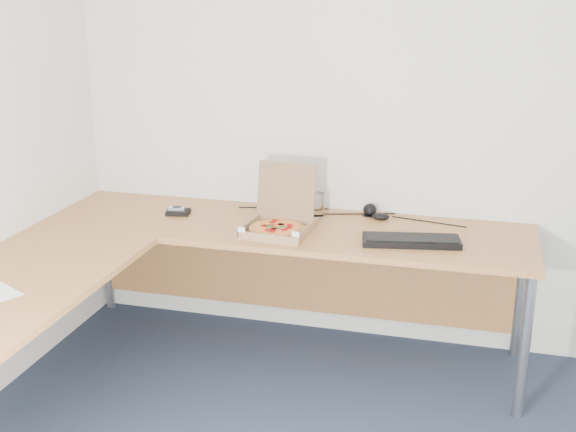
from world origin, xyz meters
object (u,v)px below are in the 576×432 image
(keyboard, at_px, (411,241))
(pizza_box, at_px, (278,225))
(drinking_glass, at_px, (317,205))
(wallet, at_px, (178,212))
(desk, at_px, (195,253))

(keyboard, bearing_deg, pizza_box, 169.68)
(drinking_glass, bearing_deg, wallet, -168.57)
(drinking_glass, distance_m, keyboard, 0.61)
(desk, height_order, pizza_box, pizza_box)
(desk, xyz_separation_m, drinking_glass, (0.45, 0.61, 0.09))
(keyboard, bearing_deg, drinking_glass, 139.96)
(desk, distance_m, wallet, 0.54)
(desk, xyz_separation_m, keyboard, (0.98, 0.31, 0.04))
(pizza_box, bearing_deg, drinking_glass, 71.13)
(drinking_glass, bearing_deg, pizza_box, -113.66)
(keyboard, bearing_deg, desk, -172.62)
(desk, height_order, wallet, wallet)
(pizza_box, relative_size, keyboard, 0.78)
(desk, relative_size, drinking_glass, 19.43)
(wallet, bearing_deg, drinking_glass, -0.07)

